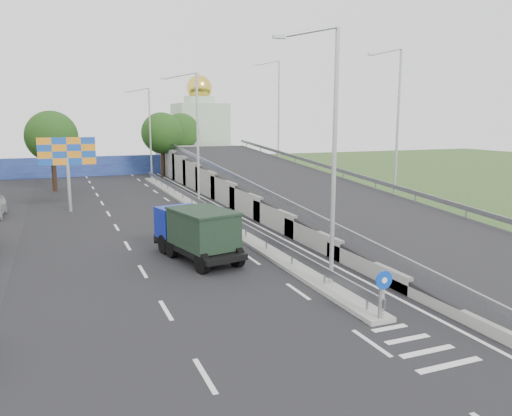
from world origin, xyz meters
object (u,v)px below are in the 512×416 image
lamp_post_mid (195,132)px  church (200,130)px  dump_truck (196,231)px  lamp_post_far (148,128)px  lamp_post_near (330,145)px  sign_bollard (382,294)px  billboard (67,155)px

lamp_post_mid → church: size_ratio=0.73×
lamp_post_mid → dump_truck: 14.99m
lamp_post_mid → lamp_post_far: same height
lamp_post_near → lamp_post_far: bearing=90.0°
lamp_post_near → lamp_post_mid: (0.00, 20.00, 0.00)m
lamp_post_far → dump_truck: 34.32m
sign_bollard → dump_truck: (-3.67, 9.99, 0.39)m
billboard → dump_truck: 16.93m
lamp_post_far → lamp_post_mid: bearing=-90.0°
lamp_post_far → church: church is taller
sign_bollard → church: bearing=80.2°
church → dump_truck: 49.90m
lamp_post_near → lamp_post_far: 40.00m
sign_bollard → dump_truck: 10.65m
lamp_post_mid → billboard: 9.47m
lamp_post_far → billboard: 20.24m
sign_bollard → billboard: size_ratio=0.30×
sign_bollard → billboard: (-9.00, 25.83, 3.15)m
lamp_post_near → dump_truck: bearing=121.5°
lamp_post_near → billboard: 23.87m
dump_truck → church: bearing=61.8°
lamp_post_near → dump_truck: size_ratio=1.64×
church → dump_truck: (-13.67, -47.83, -3.89)m
lamp_post_near → dump_truck: 8.46m
lamp_post_near → lamp_post_mid: bearing=90.0°
lamp_post_mid → sign_bollard: bearing=-90.3°
lamp_post_mid → billboard: lamp_post_mid is taller
lamp_post_far → dump_truck: (-3.78, -33.83, -4.38)m
dump_truck → sign_bollard: bearing=-82.1°
billboard → dump_truck: bearing=-71.4°
lamp_post_mid → dump_truck: lamp_post_mid is taller
lamp_post_near → lamp_post_mid: same height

